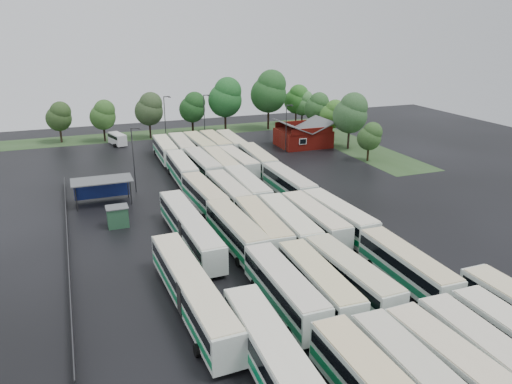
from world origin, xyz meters
name	(u,v)px	position (x,y,z in m)	size (l,w,h in m)	color
ground	(277,247)	(0.00, 0.00, 0.00)	(160.00, 160.00, 0.00)	black
brick_building	(303,137)	(24.00, 42.77, 1.87)	(10.07, 8.60, 5.39)	maroon
wash_shed	(102,183)	(-17.20, 22.02, 2.99)	(8.20, 4.20, 3.58)	#2D2D30
utility_hut	(118,216)	(-16.20, 12.60, 1.32)	(2.70, 2.20, 2.62)	#214C30
grass_strip_north	(175,133)	(2.00, 64.80, 0.01)	(80.00, 10.00, 0.01)	#28431F
grass_strip_east	(345,142)	(34.00, 42.80, 0.01)	(10.00, 50.00, 0.01)	#28431F
west_fence	(68,243)	(-22.20, 8.00, 0.60)	(0.10, 50.00, 1.20)	#2D2D30
bus_r0c1	(419,382)	(-1.13, -26.21, 1.98)	(2.82, 12.93, 3.60)	silver
bus_r0c2	(458,372)	(2.02, -26.26, 1.97)	(3.30, 12.96, 3.58)	silver
bus_r0c3	(490,360)	(5.01, -26.07, 1.97)	(2.94, 12.93, 3.59)	silver
bus_r1c0	(284,289)	(-4.52, -12.10, 1.99)	(2.81, 13.03, 3.62)	silver
bus_r1c1	(318,284)	(-1.24, -12.28, 1.97)	(3.06, 12.90, 3.57)	silver
bus_r1c2	(351,276)	(2.17, -12.17, 1.99)	(3.28, 13.07, 3.61)	silver
bus_r1c4	(407,267)	(8.20, -12.42, 1.97)	(2.87, 12.87, 3.57)	silver
bus_r2c0	(236,231)	(-4.43, 1.33, 2.06)	(3.26, 13.52, 3.74)	silver
bus_r2c1	(262,228)	(-1.29, 1.30, 2.04)	(3.42, 13.44, 3.71)	silver
bus_r2c2	(289,225)	(1.83, 0.94, 2.06)	(3.42, 13.56, 3.74)	silver
bus_r2c3	(314,221)	(5.22, 1.12, 2.02)	(2.88, 13.19, 3.67)	silver
bus_r2c4	(338,217)	(8.38, 1.11, 2.02)	(3.46, 13.34, 3.68)	silver
bus_r3c0	(204,195)	(-4.51, 14.59, 1.96)	(3.33, 12.95, 3.57)	silver
bus_r3c1	(228,193)	(-1.11, 14.59, 1.95)	(2.86, 12.77, 3.54)	silver
bus_r3c2	(247,188)	(1.80, 15.11, 2.06)	(3.11, 13.50, 3.74)	silver
bus_r3c4	(289,184)	(8.22, 15.03, 2.01)	(2.93, 13.15, 3.65)	silver
bus_r4c0	(182,169)	(-4.50, 28.25, 2.00)	(3.04, 13.11, 3.63)	silver
bus_r4c1	(202,166)	(-1.03, 28.56, 2.05)	(3.12, 13.46, 3.73)	silver
bus_r4c2	(221,165)	(2.02, 28.16, 2.02)	(2.97, 13.20, 3.67)	silver
bus_r4c3	(238,163)	(5.05, 28.42, 1.97)	(3.13, 12.95, 3.58)	silver
bus_r4c4	(257,160)	(8.60, 28.68, 2.03)	(3.41, 13.40, 3.70)	silver
bus_r5c0	(165,150)	(-4.49, 41.95, 1.97)	(3.00, 12.90, 3.57)	silver
bus_r5c1	(182,148)	(-1.35, 41.96, 2.02)	(3.12, 13.23, 3.66)	silver
bus_r5c2	(199,146)	(1.94, 41.82, 2.04)	(3.20, 13.40, 3.71)	silver
bus_r5c3	(215,145)	(5.17, 42.18, 2.01)	(2.83, 13.16, 3.66)	silver
bus_r5c4	(231,144)	(8.25, 41.78, 1.98)	(3.08, 12.97, 3.59)	silver
artic_bus_west_a	(286,379)	(-9.14, -22.96, 2.06)	(3.32, 20.06, 3.71)	silver
artic_bus_west_b	(190,228)	(-9.02, 4.29, 1.97)	(3.24, 19.23, 3.55)	silver
artic_bus_west_c	(192,291)	(-12.21, -9.58, 2.00)	(3.59, 19.54, 3.61)	silver
minibus	(117,139)	(-11.52, 57.25, 1.34)	(3.42, 5.86, 2.41)	silver
tree_north_0	(59,116)	(-22.22, 63.84, 5.57)	(5.24, 5.23, 8.67)	#302419
tree_north_1	(103,115)	(-13.53, 61.59, 5.72)	(5.37, 5.37, 8.90)	black
tree_north_2	(150,109)	(-3.92, 61.04, 6.48)	(6.09, 6.09, 10.08)	black
tree_north_3	(193,107)	(5.86, 61.87, 6.17)	(5.81, 5.79, 9.59)	black
tree_north_4	(226,97)	(13.33, 60.95, 8.11)	(7.61, 7.61, 12.61)	black
tree_north_5	(269,91)	(23.99, 61.04, 8.94)	(8.39, 8.39, 13.89)	black
tree_north_6	(297,99)	(32.34, 63.61, 6.35)	(5.96, 5.96, 9.88)	#392519
tree_east_0	(370,136)	(30.23, 28.05, 4.63)	(4.37, 4.35, 7.21)	black
tree_east_1	(351,113)	(31.73, 37.44, 7.25)	(6.80, 6.80, 11.27)	black
tree_east_2	(333,114)	(32.37, 45.72, 5.59)	(5.27, 5.25, 8.70)	black
tree_east_3	(317,107)	(32.76, 53.67, 5.94)	(5.57, 5.57, 9.23)	black
tree_east_4	(303,103)	(33.53, 62.59, 5.49)	(5.16, 5.16, 8.54)	black
lamp_post_ne	(287,125)	(18.87, 39.64, 5.35)	(1.42, 0.28, 9.21)	#2D2D30
lamp_post_nw	(134,155)	(-12.11, 25.32, 5.66)	(1.50, 0.29, 9.75)	#2D2D30
lamp_post_back_w	(166,117)	(-1.83, 54.19, 5.78)	(1.53, 0.30, 9.95)	#2D2D30
lamp_post_back_e	(205,114)	(6.98, 56.05, 5.56)	(1.48, 0.29, 9.58)	#2D2D30
puddle_0	(324,346)	(-3.73, -18.21, 0.00)	(3.71, 3.71, 0.01)	black
puddle_1	(431,329)	(5.73, -19.30, 0.00)	(3.17, 3.17, 0.01)	black
puddle_2	(214,244)	(-6.55, 3.27, 0.00)	(6.84, 6.84, 0.01)	black
puddle_3	(333,249)	(5.58, -2.85, 0.00)	(3.89, 3.89, 0.01)	black
puddle_4	(471,310)	(11.00, -18.21, 0.00)	(3.82, 3.82, 0.01)	black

